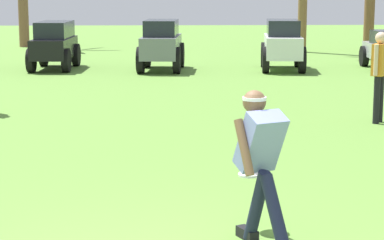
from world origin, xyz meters
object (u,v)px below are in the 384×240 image
parked_car_slot_c (54,44)px  parked_car_slot_e (283,43)px  parked_car_slot_d (161,44)px  frisbee_thrower (261,160)px  frisbee_in_flight (252,174)px  teammate_near_sideline (380,68)px

parked_car_slot_c → parked_car_slot_e: 6.45m
parked_car_slot_c → parked_car_slot_d: parked_car_slot_d is taller
frisbee_thrower → parked_car_slot_c: 15.42m
frisbee_thrower → parked_car_slot_c: frisbee_thrower is taller
frisbee_thrower → parked_car_slot_e: (2.50, 14.42, -0.05)m
frisbee_in_flight → parked_car_slot_d: bearing=93.7°
teammate_near_sideline → parked_car_slot_e: 8.32m
frisbee_in_flight → teammate_near_sideline: (2.84, 5.60, 0.39)m
frisbee_thrower → parked_car_slot_d: (-0.90, 14.46, -0.05)m
frisbee_thrower → teammate_near_sideline: 6.73m
frisbee_thrower → parked_car_slot_e: 14.63m
frisbee_in_flight → teammate_near_sideline: size_ratio=0.18×
frisbee_thrower → frisbee_in_flight: frisbee_thrower is taller
parked_car_slot_c → teammate_near_sideline: bearing=-52.5°
teammate_near_sideline → parked_car_slot_d: bearing=114.1°
frisbee_thrower → frisbee_in_flight: bearing=91.3°
teammate_near_sideline → parked_car_slot_d: teammate_near_sideline is taller
parked_car_slot_d → frisbee_thrower: bearing=-86.4°
parked_car_slot_e → parked_car_slot_c: bearing=175.6°
teammate_near_sideline → frisbee_thrower: bearing=-114.9°
frisbee_in_flight → parked_car_slot_e: (2.51, 13.92, 0.20)m
frisbee_thrower → parked_car_slot_c: size_ratio=0.58×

